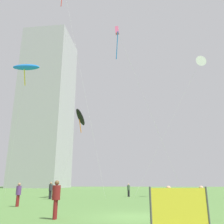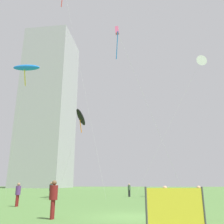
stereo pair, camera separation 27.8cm
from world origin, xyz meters
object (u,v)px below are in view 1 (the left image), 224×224
at_px(kite_flying_3, 81,118).
at_px(kite_flying_6, 118,34).
at_px(kite_flying_8, 199,62).
at_px(distant_highrise_0, 47,107).
at_px(person_standing_2, 129,189).
at_px(kite_flying_0, 26,67).
at_px(person_standing_0, 202,200).
at_px(event_banner, 179,206).
at_px(person_standing_4, 56,196).
at_px(person_standing_5, 51,189).
at_px(person_standing_1, 18,193).
at_px(person_standing_3, 169,202).

distance_m(kite_flying_3, kite_flying_6, 11.91).
height_order(kite_flying_3, kite_flying_8, kite_flying_8).
xyz_separation_m(kite_flying_6, distant_highrise_0, (-42.28, 79.24, 17.22)).
bearing_deg(person_standing_2, kite_flying_3, -119.23).
height_order(kite_flying_8, distant_highrise_0, distant_highrise_0).
bearing_deg(kite_flying_0, kite_flying_6, 11.42).
bearing_deg(kite_flying_3, person_standing_0, -57.50).
height_order(kite_flying_0, distant_highrise_0, distant_highrise_0).
xyz_separation_m(person_standing_2, event_banner, (3.37, -24.06, -0.16)).
height_order(kite_flying_0, kite_flying_3, kite_flying_0).
relative_size(person_standing_2, person_standing_4, 0.92).
distance_m(person_standing_2, person_standing_5, 10.78).
distance_m(person_standing_2, kite_flying_6, 20.70).
height_order(person_standing_1, person_standing_4, person_standing_4).
xyz_separation_m(person_standing_3, kite_flying_8, (7.32, 19.90, 17.03)).
distance_m(person_standing_5, kite_flying_3, 9.80).
relative_size(person_standing_2, kite_flying_0, 0.11).
height_order(person_standing_4, event_banner, person_standing_4).
relative_size(distant_highrise_0, event_banner, 31.94).
height_order(person_standing_5, event_banner, person_standing_5).
distance_m(person_standing_2, person_standing_3, 23.22).
distance_m(kite_flying_8, event_banner, 27.96).
bearing_deg(person_standing_3, distant_highrise_0, 154.04).
bearing_deg(kite_flying_8, distant_highrise_0, 125.69).
bearing_deg(kite_flying_0, person_standing_0, -34.06).
height_order(person_standing_4, kite_flying_8, kite_flying_8).
bearing_deg(person_standing_2, event_banner, -55.42).
bearing_deg(kite_flying_0, distant_highrise_0, 111.20).
height_order(person_standing_2, kite_flying_3, kite_flying_3).
xyz_separation_m(kite_flying_0, kite_flying_3, (5.22, 6.25, -4.62)).
bearing_deg(person_standing_2, distant_highrise_0, 147.71).
relative_size(kite_flying_3, event_banner, 4.74).
bearing_deg(person_standing_3, kite_flying_3, 153.80).
height_order(kite_flying_0, kite_flying_8, kite_flying_8).
distance_m(person_standing_4, event_banner, 6.16).
bearing_deg(event_banner, kite_flying_6, 103.91).
bearing_deg(person_standing_3, kite_flying_8, 107.80).
bearing_deg(kite_flying_3, kite_flying_0, -129.85).
distance_m(kite_flying_3, event_banner, 23.99).
distance_m(kite_flying_6, distant_highrise_0, 91.45).
bearing_deg(person_standing_0, kite_flying_3, -162.34).
bearing_deg(event_banner, person_standing_5, 124.28).
distance_m(person_standing_2, kite_flying_0, 20.65).
distance_m(kite_flying_8, distant_highrise_0, 93.31).
bearing_deg(person_standing_0, distant_highrise_0, -167.50).
bearing_deg(kite_flying_8, person_standing_4, -124.23).
bearing_deg(person_standing_2, person_standing_5, -116.84).
distance_m(kite_flying_0, kite_flying_3, 9.36).
bearing_deg(person_standing_4, person_standing_1, -144.06).
distance_m(person_standing_5, distant_highrise_0, 92.06).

